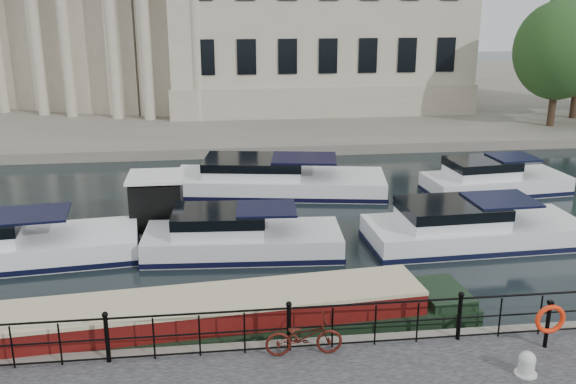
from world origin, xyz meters
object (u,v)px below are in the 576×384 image
object	(u,v)px
bicycle	(304,336)
harbour_hut	(157,206)
narrowboat	(187,330)
life_ring_post	(550,320)
mooring_bollard	(527,364)

from	to	relation	value
bicycle	harbour_hut	bearing A→B (deg)	21.92
bicycle	narrowboat	world-z (taller)	bicycle
bicycle	life_ring_post	bearing A→B (deg)	-94.00
harbour_hut	mooring_bollard	bearing A→B (deg)	-52.71
life_ring_post	harbour_hut	size ratio (longest dim) A/B	0.43
life_ring_post	mooring_bollard	bearing A→B (deg)	-135.79
bicycle	life_ring_post	distance (m)	5.57
mooring_bollard	harbour_hut	distance (m)	14.19
bicycle	life_ring_post	size ratio (longest dim) A/B	1.49
life_ring_post	narrowboat	bearing A→B (deg)	165.04
narrowboat	harbour_hut	world-z (taller)	harbour_hut
bicycle	mooring_bollard	world-z (taller)	bicycle
mooring_bollard	narrowboat	size ratio (longest dim) A/B	0.04
bicycle	harbour_hut	distance (m)	10.72
life_ring_post	harbour_hut	distance (m)	14.08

